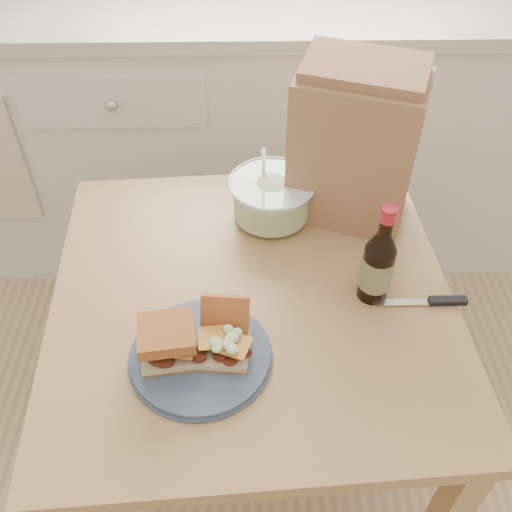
{
  "coord_description": "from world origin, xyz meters",
  "views": [
    {
      "loc": [
        -0.11,
        -0.11,
        1.61
      ],
      "look_at": [
        -0.09,
        0.72,
        0.78
      ],
      "focal_mm": 40.0,
      "sensor_mm": 36.0,
      "label": 1
    }
  ],
  "objects_px": {
    "dining_table": "(253,324)",
    "beer_bottle": "(378,265)",
    "plate": "(201,356)",
    "coleslaw_bowl": "(272,200)",
    "paper_bag": "(354,150)"
  },
  "relations": [
    {
      "from": "coleslaw_bowl",
      "to": "beer_bottle",
      "type": "xyz_separation_m",
      "value": [
        0.2,
        -0.25,
        0.04
      ]
    },
    {
      "from": "dining_table",
      "to": "plate",
      "type": "relative_size",
      "value": 3.36
    },
    {
      "from": "dining_table",
      "to": "paper_bag",
      "type": "distance_m",
      "value": 0.45
    },
    {
      "from": "coleslaw_bowl",
      "to": "plate",
      "type": "bearing_deg",
      "value": -110.05
    },
    {
      "from": "beer_bottle",
      "to": "coleslaw_bowl",
      "type": "bearing_deg",
      "value": 132.19
    },
    {
      "from": "dining_table",
      "to": "beer_bottle",
      "type": "distance_m",
      "value": 0.32
    },
    {
      "from": "dining_table",
      "to": "paper_bag",
      "type": "xyz_separation_m",
      "value": [
        0.23,
        0.27,
        0.28
      ]
    },
    {
      "from": "coleslaw_bowl",
      "to": "dining_table",
      "type": "bearing_deg",
      "value": -101.18
    },
    {
      "from": "coleslaw_bowl",
      "to": "beer_bottle",
      "type": "relative_size",
      "value": 0.86
    },
    {
      "from": "beer_bottle",
      "to": "dining_table",
      "type": "bearing_deg",
      "value": -178.09
    },
    {
      "from": "dining_table",
      "to": "plate",
      "type": "distance_m",
      "value": 0.22
    },
    {
      "from": "plate",
      "to": "coleslaw_bowl",
      "type": "relative_size",
      "value": 1.3
    },
    {
      "from": "dining_table",
      "to": "paper_bag",
      "type": "relative_size",
      "value": 2.54
    },
    {
      "from": "plate",
      "to": "dining_table",
      "type": "bearing_deg",
      "value": 58.32
    },
    {
      "from": "plate",
      "to": "paper_bag",
      "type": "distance_m",
      "value": 0.57
    }
  ]
}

